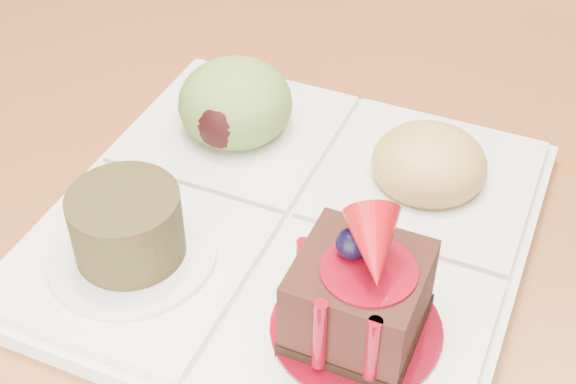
% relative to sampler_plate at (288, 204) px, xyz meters
% --- Properties ---
extents(ground, '(6.00, 6.00, 0.00)m').
position_rel_sampler_plate_xyz_m(ground, '(0.06, 0.75, -0.77)').
color(ground, '#542C18').
extents(sampler_plate, '(0.29, 0.29, 0.11)m').
position_rel_sampler_plate_xyz_m(sampler_plate, '(0.00, 0.00, 0.00)').
color(sampler_plate, silver).
rests_on(sampler_plate, dining_table).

